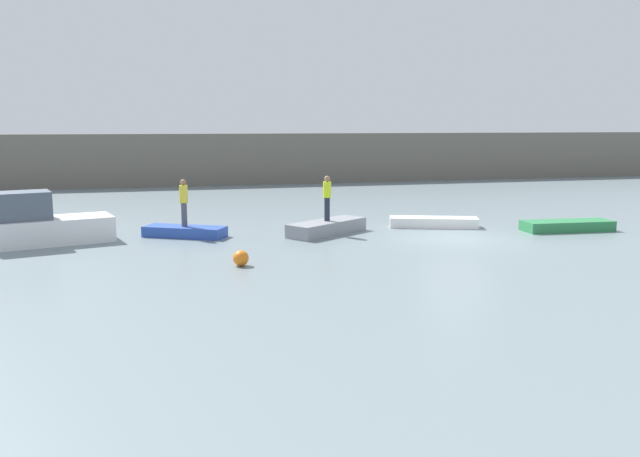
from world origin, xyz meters
TOP-DOWN VIEW (x-y plane):
  - ground_plane at (0.00, 0.00)m, footprint 120.00×120.00m
  - embankment_wall at (0.00, 24.24)m, footprint 80.00×1.20m
  - motorboat at (-15.59, 2.71)m, footprint 5.81×3.23m
  - rowboat_blue at (-10.07, 3.06)m, footprint 3.28×2.43m
  - rowboat_grey at (-4.56, 2.30)m, footprint 3.66×3.03m
  - rowboat_white at (0.27, 2.82)m, footprint 3.79×2.13m
  - rowboat_green at (5.18, 0.56)m, footprint 3.77×1.40m
  - person_yellow_shirt at (-10.07, 3.06)m, footprint 0.32×0.32m
  - person_hiviz_shirt at (-4.56, 2.30)m, footprint 0.32×0.32m
  - mooring_buoy at (-8.65, -2.64)m, footprint 0.49×0.49m

SIDE VIEW (x-z plane):
  - ground_plane at x=0.00m, z-range 0.00..0.00m
  - rowboat_blue at x=-10.07m, z-range 0.00..0.41m
  - rowboat_white at x=0.27m, z-range 0.00..0.42m
  - rowboat_green at x=5.18m, z-range 0.00..0.42m
  - mooring_buoy at x=-8.65m, z-range 0.00..0.49m
  - rowboat_grey at x=-4.56m, z-range 0.00..0.53m
  - motorboat at x=-15.59m, z-range -0.27..1.68m
  - person_yellow_shirt at x=-10.07m, z-range 0.52..2.34m
  - person_hiviz_shirt at x=-4.56m, z-range 0.63..2.42m
  - embankment_wall at x=0.00m, z-range 0.00..3.66m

